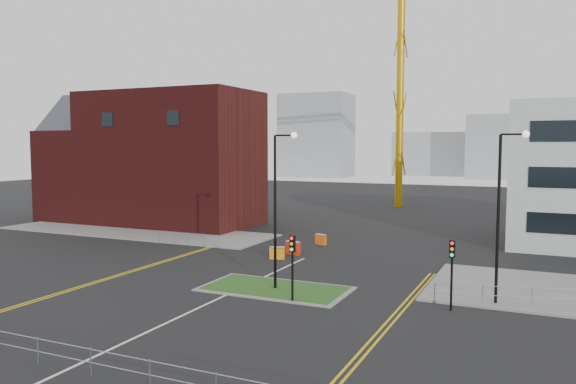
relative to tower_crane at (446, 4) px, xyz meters
The scene contains 23 objects.
ground 62.19m from the tower_crane, 93.73° to the right, with size 200.00×200.00×0.00m, color black.
pavement_left 49.32m from the tower_crane, 124.87° to the right, with size 28.00×8.00×0.12m, color slate.
island_kerb 54.99m from the tower_crane, 91.97° to the right, with size 8.60×4.60×0.08m, color slate.
grass_island 54.98m from the tower_crane, 91.97° to the right, with size 8.00×4.00×0.12m, color #2B531B.
brick_building 43.50m from the tower_crane, 133.62° to the right, with size 24.20×10.07×14.24m.
tower_crane is the anchor object (origin of this frame).
streetlamp_island 52.56m from the tower_crane, 91.71° to the right, with size 1.46×0.36×9.18m.
streetlamp_right_near 51.81m from the tower_crane, 77.04° to the right, with size 1.46×0.36×9.18m.
traffic_light_island 55.58m from the tower_crane, 89.60° to the right, with size 0.28×0.33×3.65m.
traffic_light_right 54.43m from the tower_crane, 80.12° to the right, with size 0.28×0.33×3.65m.
railing_front 67.33m from the tower_crane, 93.37° to the right, with size 24.05×0.05×1.10m.
railing_left 48.37m from the tower_crane, 111.11° to the right, with size 6.05×0.05×1.10m.
centre_line 60.39m from the tower_crane, 93.87° to the right, with size 0.15×30.00×0.01m, color silver.
yellow_left_a 54.73m from the tower_crane, 105.39° to the right, with size 0.12×24.00×0.01m, color gold.
yellow_left_b 54.66m from the tower_crane, 105.04° to the right, with size 0.12×24.00×0.01m, color gold.
yellow_right_a 57.03m from the tower_crane, 83.32° to the right, with size 0.12×20.00×0.01m, color gold.
yellow_right_b 57.06m from the tower_crane, 82.98° to the right, with size 0.12×20.00×0.01m, color gold.
skyline_a 79.14m from the tower_crane, 124.27° to the left, with size 18.00×12.00×22.00m, color gray.
skyline_b 76.71m from the tower_crane, 85.10° to the left, with size 24.00×12.00×16.00m, color gray.
skyline_d 87.41m from the tower_crane, 97.89° to the left, with size 30.00×12.00×12.00m, color gray.
barrier_left 46.37m from the tower_crane, 97.58° to the right, with size 1.28×0.77×1.02m.
barrier_mid 48.19m from the tower_crane, 97.66° to the right, with size 1.16×0.66×0.92m.
barrier_right 42.46m from the tower_crane, 98.04° to the right, with size 1.11×0.74×0.89m.
Camera 1 is at (16.11, -21.02, 8.44)m, focal length 35.00 mm.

